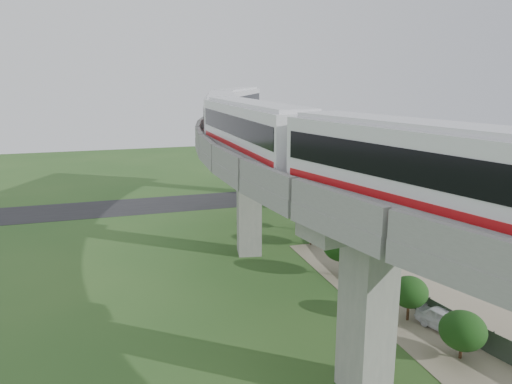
{
  "coord_description": "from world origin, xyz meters",
  "views": [
    {
      "loc": [
        -10.91,
        -30.35,
        15.62
      ],
      "look_at": [
        -0.83,
        2.63,
        7.5
      ],
      "focal_mm": 35.0,
      "sensor_mm": 36.0,
      "label": 1
    }
  ],
  "objects_px": {
    "metro_train": "(263,120)",
    "car_white": "(446,321)",
    "car_red": "(512,272)",
    "car_dark": "(371,252)"
  },
  "relations": [
    {
      "from": "car_white",
      "to": "car_dark",
      "type": "relative_size",
      "value": 1.08
    },
    {
      "from": "metro_train",
      "to": "car_white",
      "type": "relative_size",
      "value": 15.43
    },
    {
      "from": "metro_train",
      "to": "car_white",
      "type": "xyz_separation_m",
      "value": [
        8.11,
        -12.13,
        -11.59
      ]
    },
    {
      "from": "metro_train",
      "to": "car_dark",
      "type": "distance_m",
      "value": 15.47
    },
    {
      "from": "car_dark",
      "to": "car_white",
      "type": "bearing_deg",
      "value": 168.31
    },
    {
      "from": "car_red",
      "to": "car_dark",
      "type": "relative_size",
      "value": 1.0
    },
    {
      "from": "metro_train",
      "to": "car_red",
      "type": "relative_size",
      "value": 16.63
    },
    {
      "from": "car_white",
      "to": "car_dark",
      "type": "height_order",
      "value": "car_white"
    },
    {
      "from": "metro_train",
      "to": "car_dark",
      "type": "height_order",
      "value": "metro_train"
    },
    {
      "from": "car_red",
      "to": "car_white",
      "type": "bearing_deg",
      "value": -106.16
    }
  ]
}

